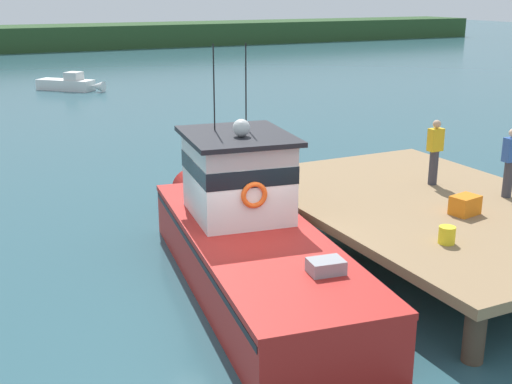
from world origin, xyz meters
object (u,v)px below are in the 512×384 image
object	(u,v)px
main_fishing_boat	(247,234)
moored_boat_far_right	(70,84)
crate_single_by_cleat	(465,205)
bait_bucket	(447,235)
deckhand_further_back	(510,161)
deckhand_by_the_boat	(435,151)

from	to	relation	value
main_fishing_boat	moored_boat_far_right	size ratio (longest dim) A/B	2.64
crate_single_by_cleat	moored_boat_far_right	size ratio (longest dim) A/B	0.16
crate_single_by_cleat	bait_bucket	bearing A→B (deg)	-142.82
crate_single_by_cleat	moored_boat_far_right	bearing A→B (deg)	94.30
crate_single_by_cleat	bait_bucket	xyz separation A→B (m)	(-1.54, -1.17, -0.04)
crate_single_by_cleat	moored_boat_far_right	distance (m)	31.46
moored_boat_far_right	deckhand_further_back	bearing A→B (deg)	-82.35
main_fishing_boat	moored_boat_far_right	bearing A→B (deg)	85.83
bait_bucket	deckhand_by_the_boat	xyz separation A→B (m)	(2.47, 3.30, 0.69)
crate_single_by_cleat	deckhand_by_the_boat	size ratio (longest dim) A/B	0.37
deckhand_further_back	deckhand_by_the_boat	bearing A→B (deg)	118.12
main_fishing_boat	crate_single_by_cleat	bearing A→B (deg)	-17.68
deckhand_by_the_boat	deckhand_further_back	distance (m)	1.81
main_fishing_boat	bait_bucket	size ratio (longest dim) A/B	29.29
bait_bucket	moored_boat_far_right	world-z (taller)	bait_bucket
crate_single_by_cleat	bait_bucket	distance (m)	1.94
main_fishing_boat	deckhand_further_back	distance (m)	6.47
main_fishing_boat	deckhand_further_back	world-z (taller)	main_fishing_boat
bait_bucket	deckhand_further_back	xyz separation A→B (m)	(3.33, 1.70, 0.69)
bait_bucket	moored_boat_far_right	distance (m)	32.55
moored_boat_far_right	main_fishing_boat	bearing A→B (deg)	-94.17
main_fishing_boat	bait_bucket	distance (m)	3.99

